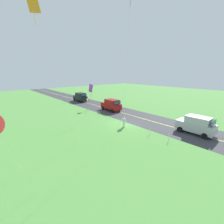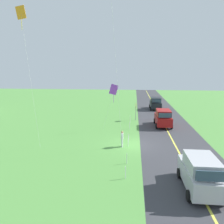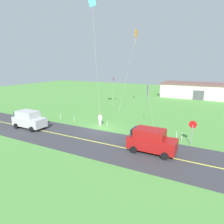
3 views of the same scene
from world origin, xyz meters
The scene contains 19 objects.
ground_plane centered at (0.00, 0.00, -0.05)m, with size 120.00×120.00×0.10m, color #549342.
asphalt_road centered at (0.00, -4.00, 0.00)m, with size 120.00×7.00×0.00m, color #38383D.
road_centre_stripe centered at (0.00, -4.00, 0.01)m, with size 120.00×0.16×0.00m, color #E5E04C.
car_suv_foreground centered at (7.66, -3.69, 1.15)m, with size 4.40×2.12×2.24m.
car_parked_west_near centered at (-8.32, -4.01, 1.15)m, with size 4.40×2.12×2.24m.
stop_sign centered at (10.77, -0.10, 1.80)m, with size 0.76×0.08×2.56m.
person_adult_near centered at (-0.89, 1.30, 0.86)m, with size 0.58×0.22×1.60m.
kite_red_low centered at (-2.49, 2.37, 15.28)m, with size 2.23×1.24×16.40m.
kite_blue_mid centered at (-6.33, 15.52, 5.15)m, with size 1.14×2.17×5.72m.
kite_yellow_high centered at (-0.01, 11.16, 12.58)m, with size 2.04×2.53×13.55m.
kite_green_far centered at (5.08, 2.70, 5.00)m, with size 0.85×1.98×5.79m.
warehouse_distant centered at (8.90, 33.87, 1.75)m, with size 18.36×10.20×3.50m.
fence_post_0 centered at (-7.34, 0.70, 0.45)m, with size 0.05×0.05×0.90m, color silver.
fence_post_1 centered at (-4.83, 0.70, 0.45)m, with size 0.05×0.05×0.90m, color silver.
fence_post_2 centered at (-0.71, 0.70, 0.45)m, with size 0.05×0.05×0.90m, color silver.
fence_post_3 centered at (0.52, 0.70, 0.45)m, with size 0.05×0.05×0.90m, color silver.
fence_post_4 centered at (5.62, 0.70, 0.45)m, with size 0.05×0.05×0.90m, color silver.
fence_post_5 centered at (9.16, 0.70, 0.45)m, with size 0.05×0.05×0.90m, color silver.
fence_post_6 centered at (9.71, 0.70, 0.45)m, with size 0.05×0.05×0.90m, color silver.
Camera 3 is at (12.45, -20.45, 7.95)m, focal length 31.60 mm.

